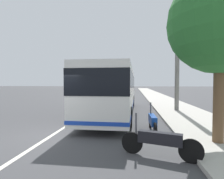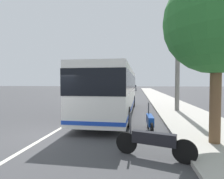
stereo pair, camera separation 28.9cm
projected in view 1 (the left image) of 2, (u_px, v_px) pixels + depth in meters
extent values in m
plane|color=#424244|center=(52.00, 136.00, 7.43)|extent=(220.00, 220.00, 0.00)
cube|color=#B2ADA3|center=(172.00, 106.00, 16.52)|extent=(110.00, 3.60, 0.14)
cube|color=silver|center=(99.00, 105.00, 17.35)|extent=(110.00, 0.16, 0.01)
cube|color=silver|center=(115.00, 89.00, 12.94)|extent=(12.22, 2.74, 2.75)
cube|color=black|center=(115.00, 82.00, 12.92)|extent=(12.26, 2.79, 1.09)
cube|color=#193FB2|center=(115.00, 105.00, 12.98)|extent=(12.25, 2.77, 0.16)
cylinder|color=black|center=(107.00, 101.00, 17.00)|extent=(1.00, 0.31, 1.00)
cylinder|color=black|center=(132.00, 101.00, 16.68)|extent=(1.00, 0.31, 1.00)
cylinder|color=black|center=(83.00, 115.00, 9.28)|extent=(1.00, 0.31, 1.00)
cylinder|color=black|center=(129.00, 117.00, 8.96)|extent=(1.00, 0.31, 1.00)
cylinder|color=black|center=(132.00, 143.00, 5.56)|extent=(0.27, 0.66, 0.66)
cylinder|color=black|center=(191.00, 151.00, 4.87)|extent=(0.27, 0.66, 0.66)
cube|color=black|center=(160.00, 138.00, 5.21)|extent=(0.60, 1.27, 0.34)
cylinder|color=#4C4C51|center=(136.00, 124.00, 5.48)|extent=(0.06, 0.06, 0.70)
cylinder|color=black|center=(150.00, 121.00, 8.79)|extent=(0.59, 0.10, 0.59)
cylinder|color=black|center=(155.00, 130.00, 7.18)|extent=(0.59, 0.10, 0.59)
cube|color=#1947A5|center=(153.00, 120.00, 7.98)|extent=(1.22, 0.28, 0.39)
cylinder|color=#4C4C51|center=(151.00, 110.00, 8.65)|extent=(0.06, 0.06, 0.70)
cube|color=#2D7238|center=(128.00, 90.00, 41.79)|extent=(4.59, 1.99, 0.73)
cube|color=black|center=(128.00, 87.00, 41.55)|extent=(2.27, 1.74, 0.50)
cylinder|color=black|center=(125.00, 91.00, 43.40)|extent=(0.65, 0.25, 0.64)
cylinder|color=black|center=(132.00, 91.00, 43.13)|extent=(0.65, 0.25, 0.64)
cylinder|color=black|center=(124.00, 91.00, 40.46)|extent=(0.65, 0.25, 0.64)
cylinder|color=black|center=(131.00, 91.00, 40.19)|extent=(0.65, 0.25, 0.64)
cube|color=navy|center=(113.00, 89.00, 50.35)|extent=(4.58, 2.02, 0.78)
cube|color=black|center=(113.00, 86.00, 50.60)|extent=(2.32, 1.80, 0.51)
cylinder|color=black|center=(115.00, 90.00, 48.76)|extent=(0.65, 0.24, 0.64)
cylinder|color=black|center=(109.00, 90.00, 49.02)|extent=(0.65, 0.24, 0.64)
cylinder|color=black|center=(117.00, 89.00, 51.71)|extent=(0.65, 0.24, 0.64)
cylinder|color=black|center=(111.00, 89.00, 51.97)|extent=(0.65, 0.24, 0.64)
cube|color=black|center=(117.00, 88.00, 58.30)|extent=(4.06, 1.95, 0.83)
cube|color=black|center=(117.00, 86.00, 58.43)|extent=(1.95, 1.74, 0.60)
cylinder|color=black|center=(119.00, 89.00, 56.92)|extent=(0.65, 0.24, 0.64)
cylinder|color=black|center=(114.00, 89.00, 57.07)|extent=(0.65, 0.24, 0.64)
cylinder|color=black|center=(120.00, 89.00, 59.55)|extent=(0.65, 0.24, 0.64)
cylinder|color=black|center=(115.00, 89.00, 59.70)|extent=(0.65, 0.24, 0.64)
cube|color=gray|center=(130.00, 88.00, 52.97)|extent=(4.68, 2.12, 0.80)
cube|color=black|center=(130.00, 86.00, 53.04)|extent=(2.60, 1.84, 0.59)
cylinder|color=black|center=(127.00, 89.00, 54.53)|extent=(0.65, 0.26, 0.64)
cylinder|color=black|center=(133.00, 89.00, 54.43)|extent=(0.65, 0.26, 0.64)
cylinder|color=black|center=(128.00, 89.00, 51.52)|extent=(0.65, 0.26, 0.64)
cylinder|color=black|center=(133.00, 89.00, 51.42)|extent=(0.65, 0.26, 0.64)
cylinder|color=brown|center=(219.00, 100.00, 6.15)|extent=(0.36, 0.36, 3.20)
sphere|color=#286B2D|center=(220.00, 22.00, 6.06)|extent=(3.52, 3.52, 3.52)
cylinder|color=slate|center=(177.00, 52.00, 13.37)|extent=(0.32, 0.32, 8.98)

